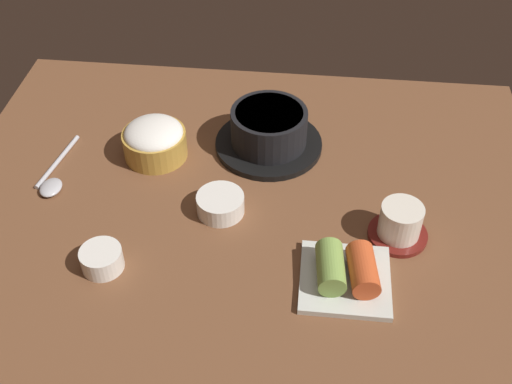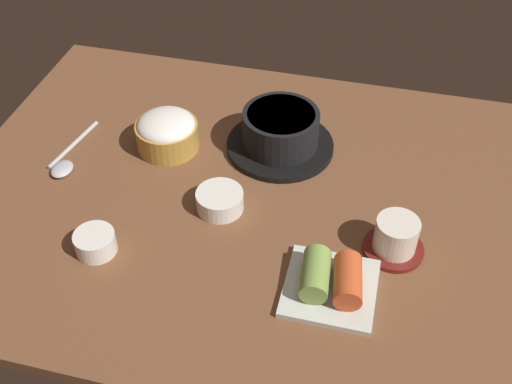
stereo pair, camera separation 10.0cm
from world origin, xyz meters
The scene contains 8 objects.
dining_table centered at (0.00, 0.00, 1.00)cm, with size 100.00×76.00×2.00cm, color brown.
stone_pot centered at (2.67, 13.42, 5.63)cm, with size 19.35×19.35×7.74cm.
rice_bowl centered at (-17.14, 8.94, 5.44)cm, with size 11.22×11.22×6.87cm.
tea_cup_with_saucer centered at (24.70, -6.51, 4.89)cm, with size 9.30×9.30×6.17cm.
banchan_cup_center centered at (-3.56, -3.99, 3.77)cm, with size 7.74×7.74×3.30cm.
kimchi_plate centered at (16.56, -16.41, 4.02)cm, with size 13.13×13.13×5.05cm.
side_bowl_near centered at (-19.26, -17.38, 3.83)cm, with size 6.28×6.28×3.41cm.
spoon centered at (-33.04, -0.01, 2.62)cm, with size 4.82×16.51×1.35cm.
Camera 2 is at (19.61, -72.90, 74.13)cm, focal length 43.80 mm.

